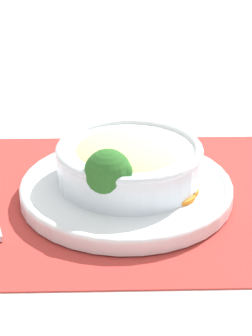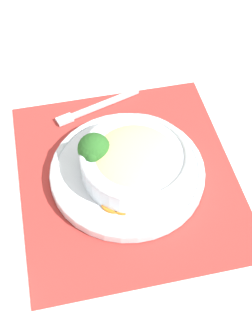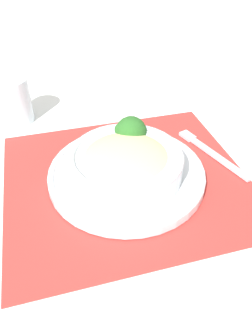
{
  "view_description": "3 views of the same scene",
  "coord_description": "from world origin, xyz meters",
  "px_view_note": "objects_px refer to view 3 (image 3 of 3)",
  "views": [
    {
      "loc": [
        0.08,
        0.64,
        0.37
      ],
      "look_at": [
        -0.0,
        -0.01,
        0.04
      ],
      "focal_mm": 60.0,
      "sensor_mm": 36.0,
      "label": 1
    },
    {
      "loc": [
        -0.48,
        0.16,
        0.68
      ],
      "look_at": [
        -0.01,
        0.01,
        0.05
      ],
      "focal_mm": 50.0,
      "sensor_mm": 36.0,
      "label": 2
    },
    {
      "loc": [
        -0.16,
        -0.41,
        0.39
      ],
      "look_at": [
        -0.0,
        -0.01,
        0.03
      ],
      "focal_mm": 35.0,
      "sensor_mm": 36.0,
      "label": 3
    }
  ],
  "objects_px": {
    "water_glass": "(15,103)",
    "fork": "(206,149)",
    "broccoli_floret": "(131,132)",
    "bowl": "(126,163)"
  },
  "relations": [
    {
      "from": "fork",
      "to": "water_glass",
      "type": "bearing_deg",
      "value": 130.31
    },
    {
      "from": "broccoli_floret",
      "to": "fork",
      "type": "xyz_separation_m",
      "value": [
        0.15,
        -0.03,
        -0.06
      ]
    },
    {
      "from": "water_glass",
      "to": "fork",
      "type": "height_order",
      "value": "water_glass"
    },
    {
      "from": "bowl",
      "to": "fork",
      "type": "height_order",
      "value": "bowl"
    },
    {
      "from": "bowl",
      "to": "water_glass",
      "type": "height_order",
      "value": "water_glass"
    },
    {
      "from": "water_glass",
      "to": "fork",
      "type": "bearing_deg",
      "value": -38.06
    },
    {
      "from": "water_glass",
      "to": "bowl",
      "type": "bearing_deg",
      "value": -63.04
    },
    {
      "from": "broccoli_floret",
      "to": "water_glass",
      "type": "distance_m",
      "value": 0.29
    },
    {
      "from": "fork",
      "to": "broccoli_floret",
      "type": "bearing_deg",
      "value": 156.76
    },
    {
      "from": "broccoli_floret",
      "to": "water_glass",
      "type": "xyz_separation_m",
      "value": [
        -0.18,
        0.23,
        -0.02
      ]
    }
  ]
}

